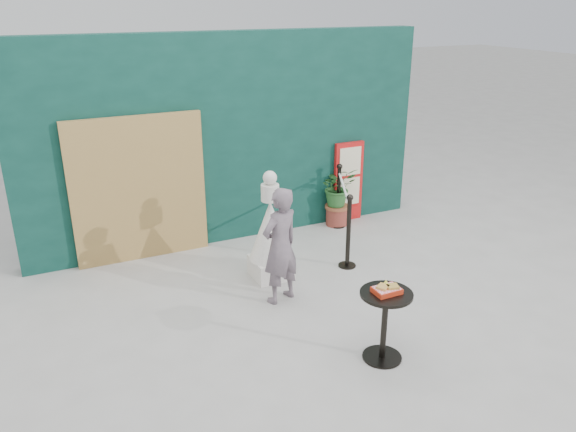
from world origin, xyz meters
The scene contains 10 objects.
ground centered at (0.00, 0.00, 0.00)m, with size 60.00×60.00×0.00m, color #ADAAA5.
back_wall centered at (0.00, 3.15, 1.50)m, with size 6.00×0.30×3.00m, color #0B312A.
bamboo_fence centered at (-1.40, 2.94, 1.00)m, with size 1.80×0.08×2.00m, color tan.
woman centered at (-0.18, 1.04, 0.71)m, with size 0.52×0.34×1.43m, color slate.
menu_board centered at (1.90, 2.95, 0.65)m, with size 0.50×0.07×1.30m.
statue centered at (-0.04, 1.65, 0.59)m, with size 0.56×0.56×1.44m.
cafe_table centered at (0.27, -0.48, 0.50)m, with size 0.52×0.52×0.75m.
food_basket centered at (0.27, -0.47, 0.79)m, with size 0.26×0.19×0.11m.
planter centered at (1.63, 2.84, 0.55)m, with size 0.56×0.49×0.96m.
stanchion_barrier centered at (1.32, 2.12, 0.49)m, with size 0.84×1.54×1.03m.
Camera 1 is at (-2.64, -4.40, 3.42)m, focal length 35.00 mm.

